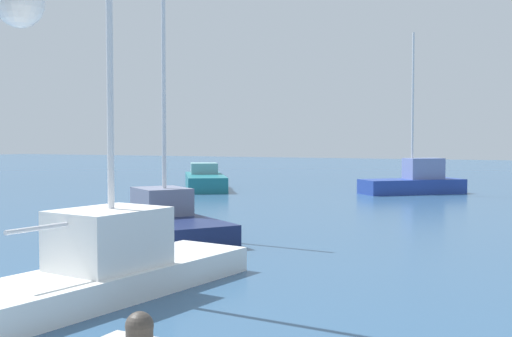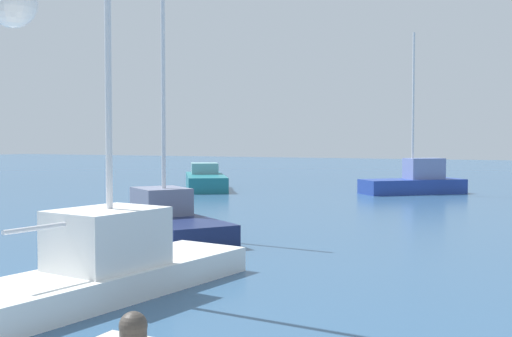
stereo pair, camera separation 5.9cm
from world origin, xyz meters
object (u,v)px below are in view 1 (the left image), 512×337
Objects in this scene: sailboat_white_near_pier at (111,262)px; motorboat_teal_outer_mooring at (205,180)px; sailboat_blue_mid_harbor at (415,181)px; sailboat_navy_distant_north at (164,219)px.

motorboat_teal_outer_mooring is at bearing 27.54° from sailboat_white_near_pier.
sailboat_blue_mid_harbor reaches higher than sailboat_navy_distant_north.
sailboat_white_near_pier is 1.45× the size of motorboat_teal_outer_mooring.
sailboat_blue_mid_harbor is at bearing -78.89° from motorboat_teal_outer_mooring.
sailboat_white_near_pier is at bearing 179.81° from sailboat_blue_mid_harbor.
sailboat_blue_mid_harbor is 1.16× the size of sailboat_navy_distant_north.
sailboat_navy_distant_north is (-18.47, 3.35, -0.16)m from sailboat_blue_mid_harbor.
sailboat_white_near_pier is 24.79m from sailboat_blue_mid_harbor.
sailboat_navy_distant_north is at bearing -152.38° from motorboat_teal_outer_mooring.
sailboat_blue_mid_harbor is (2.32, -11.80, 0.13)m from motorboat_teal_outer_mooring.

